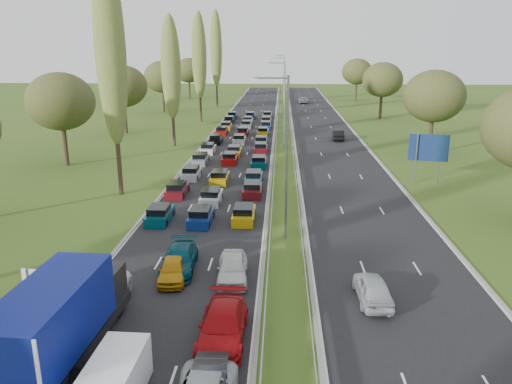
# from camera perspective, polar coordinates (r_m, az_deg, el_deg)

# --- Properties ---
(ground) EXTENTS (260.00, 260.00, 0.00)m
(ground) POSITION_cam_1_polar(r_m,az_deg,el_deg) (73.46, 3.21, 5.32)
(ground) COLOR #314E18
(ground) RESTS_ON ground
(near_carriageway) EXTENTS (10.50, 215.00, 0.04)m
(near_carriageway) POSITION_cam_1_polar(r_m,az_deg,el_deg) (76.18, -1.90, 5.73)
(near_carriageway) COLOR black
(near_carriageway) RESTS_ON ground
(far_carriageway) EXTENTS (10.50, 215.00, 0.04)m
(far_carriageway) POSITION_cam_1_polar(r_m,az_deg,el_deg) (76.26, 8.31, 5.58)
(far_carriageway) COLOR black
(far_carriageway) RESTS_ON ground
(central_reservation) EXTENTS (2.36, 215.00, 0.32)m
(central_reservation) POSITION_cam_1_polar(r_m,az_deg,el_deg) (75.82, 3.21, 6.08)
(central_reservation) COLOR gray
(central_reservation) RESTS_ON ground
(lamp_columns) EXTENTS (0.18, 140.18, 12.00)m
(lamp_columns) POSITION_cam_1_polar(r_m,az_deg,el_deg) (70.59, 3.29, 9.80)
(lamp_columns) COLOR gray
(lamp_columns) RESTS_ON ground
(poplar_row) EXTENTS (2.80, 127.80, 22.44)m
(poplar_row) POSITION_cam_1_polar(r_m,az_deg,el_deg) (62.31, -11.94, 14.54)
(poplar_row) COLOR #2D2116
(poplar_row) RESTS_ON ground
(woodland_left) EXTENTS (8.00, 166.00, 11.10)m
(woodland_left) POSITION_cam_1_polar(r_m,az_deg,el_deg) (60.97, -22.72, 9.18)
(woodland_left) COLOR #2D2116
(woodland_left) RESTS_ON ground
(woodland_right) EXTENTS (8.00, 153.00, 11.10)m
(woodland_right) POSITION_cam_1_polar(r_m,az_deg,el_deg) (62.41, 21.83, 9.41)
(woodland_right) COLOR #2D2116
(woodland_right) RESTS_ON ground
(traffic_queue_fill) EXTENTS (9.11, 67.41, 0.80)m
(traffic_queue_fill) POSITION_cam_1_polar(r_m,az_deg,el_deg) (71.32, -2.23, 5.36)
(traffic_queue_fill) COLOR #053F4C
(traffic_queue_fill) RESTS_ON ground
(near_car_2) EXTENTS (2.67, 5.75, 1.59)m
(near_car_2) POSITION_cam_1_polar(r_m,az_deg,el_deg) (28.98, -17.94, -11.29)
(near_car_2) COLOR white
(near_car_2) RESTS_ON near_carriageway
(near_car_7) EXTENTS (2.28, 5.14, 1.47)m
(near_car_7) POSITION_cam_1_polar(r_m,az_deg,el_deg) (32.60, -8.77, -7.61)
(near_car_7) COLOR #043648
(near_car_7) RESTS_ON near_carriageway
(near_car_8) EXTENTS (1.94, 4.11, 1.36)m
(near_car_8) POSITION_cam_1_polar(r_m,az_deg,el_deg) (31.46, -9.48, -8.67)
(near_car_8) COLOR #BF850C
(near_car_8) RESTS_ON near_carriageway
(near_car_11) EXTENTS (2.26, 5.50, 1.59)m
(near_car_11) POSITION_cam_1_polar(r_m,az_deg,el_deg) (25.12, -3.82, -14.98)
(near_car_11) COLOR #A2090F
(near_car_11) RESTS_ON near_carriageway
(near_car_12) EXTENTS (2.10, 4.64, 1.55)m
(near_car_12) POSITION_cam_1_polar(r_m,az_deg,el_deg) (31.01, -2.70, -8.64)
(near_car_12) COLOR silver
(near_car_12) RESTS_ON near_carriageway
(far_car_0) EXTENTS (1.90, 4.44, 1.49)m
(far_car_0) POSITION_cam_1_polar(r_m,az_deg,el_deg) (29.29, 13.21, -10.70)
(far_car_0) COLOR #ABB0B5
(far_car_0) RESTS_ON far_carriageway
(far_car_1) EXTENTS (1.82, 4.70, 1.53)m
(far_car_1) POSITION_cam_1_polar(r_m,az_deg,el_deg) (78.92, 9.38, 6.46)
(far_car_1) COLOR black
(far_car_1) RESTS_ON far_carriageway
(far_car_2) EXTENTS (2.76, 5.69, 1.56)m
(far_car_2) POSITION_cam_1_polar(r_m,az_deg,el_deg) (131.34, 5.45, 10.42)
(far_car_2) COLOR gray
(far_car_2) RESTS_ON far_carriageway
(blue_lorry) EXTENTS (2.72, 9.81, 4.14)m
(blue_lorry) POSITION_cam_1_polar(r_m,az_deg,el_deg) (24.60, -21.31, -13.34)
(blue_lorry) COLOR black
(blue_lorry) RESTS_ON near_carriageway
(white_van_rear) EXTENTS (1.90, 4.83, 1.94)m
(white_van_rear) POSITION_cam_1_polar(r_m,az_deg,el_deg) (21.92, -15.99, -20.27)
(white_van_rear) COLOR white
(white_van_rear) RESTS_ON near_carriageway
(info_sign) EXTENTS (1.50, 0.24, 2.10)m
(info_sign) POSITION_cam_1_polar(r_m,az_deg,el_deg) (30.52, -23.90, -9.34)
(info_sign) COLOR gray
(info_sign) RESTS_ON ground
(direction_sign) EXTENTS (3.95, 0.84, 5.20)m
(direction_sign) POSITION_cam_1_polar(r_m,az_deg,el_deg) (55.00, 19.11, 4.56)
(direction_sign) COLOR gray
(direction_sign) RESTS_ON ground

